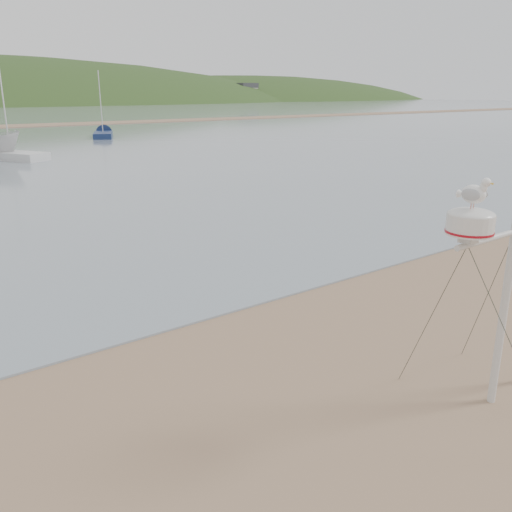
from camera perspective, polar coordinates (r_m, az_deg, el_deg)
ground at (r=6.29m, az=-6.90°, el=-24.78°), size 560.00×560.00×0.00m
mast_rig at (r=7.94m, az=24.63°, el=-6.24°), size 2.31×2.46×5.21m
sailboat_blue_far at (r=56.20m, az=-15.72°, el=12.32°), size 4.23×6.70×6.61m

